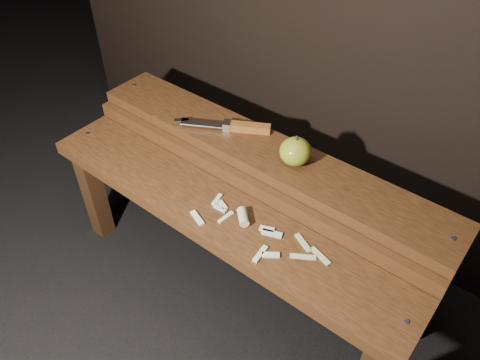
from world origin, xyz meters
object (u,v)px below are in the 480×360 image
Objects in this scene: apple at (295,151)px; knife at (238,127)px; bench_rear_tier at (262,171)px; bench_front_tier at (214,227)px.

knife is (-0.22, 0.02, -0.03)m from apple.
apple is 0.34× the size of knife.
bench_rear_tier is at bearing -177.71° from apple.
bench_front_tier is 0.23m from bench_rear_tier.
apple is at bearing 2.29° from bench_rear_tier.
bench_front_tier is at bearing -90.00° from bench_rear_tier.
apple is (0.11, 0.23, 0.19)m from bench_front_tier.
knife reaches higher than bench_front_tier.
apple is at bearing -5.69° from knife.
bench_rear_tier is 13.02× the size of apple.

